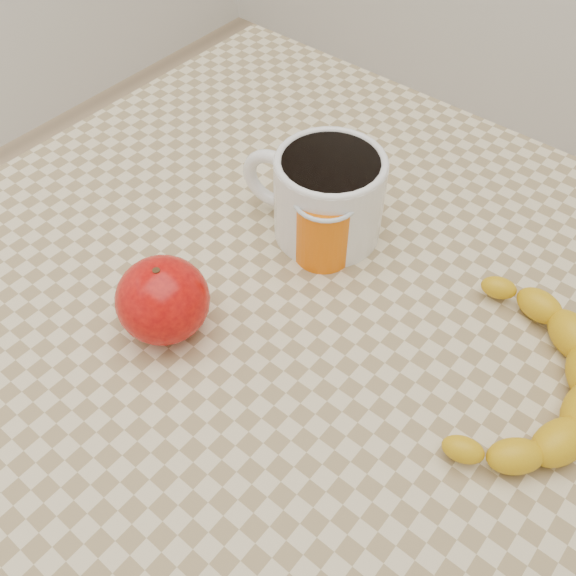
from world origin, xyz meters
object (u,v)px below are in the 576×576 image
Objects in this scene: apple at (163,300)px; coffee_mug at (326,193)px; banana at (526,376)px; orange_juice_glass at (324,226)px; table at (288,352)px.

coffee_mug is at bearing 80.57° from apple.
apple reaches higher than banana.
apple reaches higher than orange_juice_glass.
orange_juice_glass is (0.02, -0.03, -0.01)m from coffee_mug.
table is at bearing -79.19° from orange_juice_glass.
orange_juice_glass is at bearing 72.61° from apple.
table is 0.15m from orange_juice_glass.
coffee_mug is at bearing 125.21° from orange_juice_glass.
orange_juice_glass is 0.81× the size of apple.
banana is at bearing -4.99° from orange_juice_glass.
coffee_mug is 0.04m from orange_juice_glass.
coffee_mug is 1.78× the size of apple.
coffee_mug is 0.26m from banana.
orange_juice_glass is at bearing 100.81° from table.
table is at bearing 54.95° from apple.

